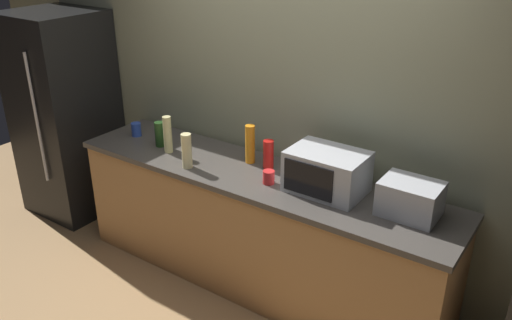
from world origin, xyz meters
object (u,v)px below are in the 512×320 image
Objects in this scene: bottle_vinegar at (168,135)px; bottle_hand_soap at (187,151)px; bottle_wine at (160,134)px; microwave at (327,172)px; refrigerator at (66,115)px; mug_blue at (136,129)px; toaster_oven at (410,199)px; bottle_dish_soap at (250,144)px; mug_red at (269,177)px; bottle_hot_sauce at (268,154)px.

bottle_hand_soap is at bearing -22.43° from bottle_vinegar.
bottle_vinegar is 0.15m from bottle_wine.
microwave is at bearing 14.09° from bottle_hand_soap.
mug_blue is at bearing 1.20° from refrigerator.
microwave is 0.54m from toaster_oven.
bottle_hand_soap is at bearing -170.42° from toaster_oven.
bottle_dish_soap is 0.37m from mug_red.
bottle_vinegar is 1.45× the size of bottle_wine.
refrigerator reaches higher than mug_red.
bottle_vinegar reaches higher than mug_red.
mug_blue is at bearing 171.91° from bottle_wine.
bottle_dish_soap reaches higher than bottle_wine.
microwave reaches higher than bottle_wine.
toaster_oven is 1.19m from bottle_dish_soap.
bottle_vinegar is 0.79m from bottle_hot_sauce.
refrigerator is 16.65× the size of mug_blue.
bottle_hot_sauce is 1.06× the size of bottle_wine.
mug_red is at bearing -161.06° from microwave.
microwave is (2.56, 0.05, 0.13)m from refrigerator.
bottle_vinegar is at bearing -3.16° from refrigerator.
bottle_wine is at bearing 158.37° from bottle_hand_soap.
microwave is 1.41× the size of toaster_oven.
bottle_hot_sauce is (-1.03, 0.06, -0.00)m from toaster_oven.
microwave is 4.44× the size of mug_blue.
bottle_dish_soap is at bearing 178.85° from bottle_hot_sauce.
bottle_wine reaches higher than mug_red.
bottle_hot_sauce is at bearing 3.38° from refrigerator.
bottle_dish_soap is 1.37× the size of bottle_hot_sauce.
bottle_vinegar is 0.90m from mug_red.
refrigerator is at bearing -178.89° from toaster_oven.
mug_red is 0.83× the size of mug_blue.
microwave is 2.35× the size of bottle_hot_sauce.
bottle_vinegar is (-1.25, -0.12, 0.00)m from microwave.
bottle_hot_sauce reaches higher than mug_red.
bottle_wine is at bearing -177.48° from toaster_oven.
bottle_hot_sauce is at bearing 9.34° from bottle_wine.
mug_blue is (0.88, 0.02, 0.05)m from refrigerator.
mug_red is (0.89, -0.00, -0.09)m from bottle_vinegar.
bottle_dish_soap is 1.00× the size of bottle_vinegar.
bottle_hand_soap reaches higher than bottle_hot_sauce.
mug_blue is (-1.19, -0.10, -0.05)m from bottle_hot_sauce.
microwave is 5.33× the size of mug_red.
mug_blue reaches higher than mug_red.
bottle_wine is (-1.92, -0.08, -0.01)m from toaster_oven.
bottle_hot_sauce is at bearing 124.15° from mug_red.
toaster_oven is at bearing 8.55° from mug_red.
toaster_oven is 1.52m from bottle_hand_soap.
refrigerator is at bearing -178.92° from microwave.
mug_red is at bearing 11.11° from bottle_hand_soap.
toaster_oven is 1.37× the size of bottle_hand_soap.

